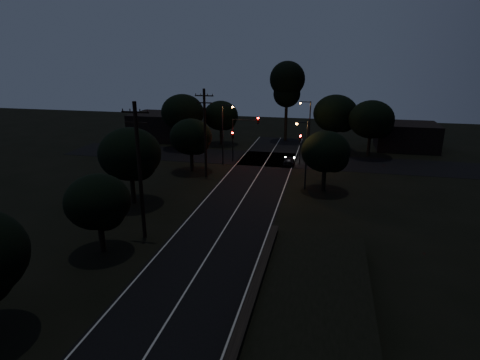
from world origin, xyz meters
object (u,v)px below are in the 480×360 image
at_px(streetlight_a, 224,130).
at_px(streetlight_c, 305,151).
at_px(tall_pine, 287,84).
at_px(signal_right, 300,144).
at_px(utility_pole_far, 205,132).
at_px(car, 289,160).
at_px(utility_pole_mid, 140,170).
at_px(streetlight_b, 308,126).
at_px(signal_left, 233,141).
at_px(signal_mast, 245,130).

height_order(streetlight_a, streetlight_c, streetlight_a).
bearing_deg(tall_pine, signal_right, -76.51).
bearing_deg(utility_pole_far, car, 39.95).
distance_m(utility_pole_mid, streetlight_c, 19.15).
bearing_deg(streetlight_b, signal_right, -100.00).
distance_m(signal_left, streetlight_c, 14.52).
height_order(streetlight_c, car, streetlight_c).
height_order(utility_pole_mid, streetlight_c, utility_pole_mid).
bearing_deg(signal_right, streetlight_c, -82.98).
height_order(signal_mast, car, signal_mast).
distance_m(utility_pole_far, signal_left, 8.53).
height_order(utility_pole_far, streetlight_a, utility_pole_far).
bearing_deg(car, utility_pole_mid, 68.67).
height_order(signal_right, signal_mast, signal_mast).
relative_size(signal_right, car, 1.22).
bearing_deg(tall_pine, signal_mast, -104.62).
distance_m(signal_mast, car, 7.19).
bearing_deg(car, streetlight_b, -117.04).
bearing_deg(signal_right, streetlight_a, -168.66).
height_order(streetlight_b, car, streetlight_b).
bearing_deg(signal_right, streetlight_b, 80.00).
xyz_separation_m(signal_right, streetlight_a, (-9.91, -1.99, 1.80)).
relative_size(signal_right, streetlight_c, 0.55).
bearing_deg(signal_left, signal_mast, 0.13).
bearing_deg(signal_left, streetlight_a, -109.59).
bearing_deg(tall_pine, streetlight_b, -68.62).
distance_m(streetlight_c, car, 10.74).
height_order(utility_pole_far, tall_pine, tall_pine).
bearing_deg(utility_pole_mid, streetlight_c, 51.74).
relative_size(tall_pine, streetlight_a, 1.64).
distance_m(utility_pole_far, car, 12.97).
bearing_deg(signal_right, utility_pole_mid, -112.99).
height_order(utility_pole_far, car, utility_pole_far).
relative_size(tall_pine, streetlight_b, 1.64).
relative_size(signal_left, car, 1.22).
bearing_deg(utility_pole_mid, car, 69.58).
bearing_deg(utility_pole_far, utility_pole_mid, -90.00).
xyz_separation_m(tall_pine, signal_right, (3.60, -15.01, -6.62)).
bearing_deg(car, streetlight_a, 10.43).
distance_m(utility_pole_mid, utility_pole_far, 17.00).
bearing_deg(utility_pole_mid, utility_pole_far, 90.00).
xyz_separation_m(tall_pine, signal_left, (-5.60, -15.01, -6.62)).
height_order(utility_pole_far, signal_mast, utility_pole_far).
relative_size(utility_pole_far, signal_mast, 1.68).
xyz_separation_m(signal_left, car, (7.80, -0.28, -2.26)).
distance_m(signal_left, car, 8.13).
bearing_deg(streetlight_c, streetlight_b, 92.14).
relative_size(signal_left, streetlight_c, 0.55).
bearing_deg(signal_right, tall_pine, 103.49).
xyz_separation_m(signal_mast, streetlight_a, (-2.39, -1.99, 0.30)).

